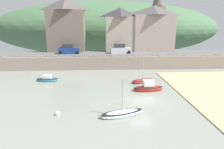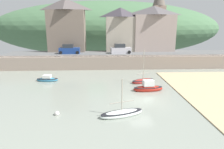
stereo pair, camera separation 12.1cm
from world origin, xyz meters
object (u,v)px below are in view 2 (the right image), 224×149
(fishing_boat_green, at_px, (47,79))
(mooring_buoy, at_px, (57,114))
(waterfront_building_left, at_px, (67,25))
(parked_car_near_slipway, at_px, (69,50))
(sailboat_tall_mast, at_px, (143,81))
(sailboat_far_left, at_px, (148,88))
(church_with_spire, at_px, (158,15))
(waterfront_building_centre, at_px, (120,29))
(sailboat_nearest_shore, at_px, (122,113))
(waterfront_building_right, at_px, (153,28))
(parked_car_by_wall, at_px, (121,49))

(fishing_boat_green, height_order, mooring_buoy, fishing_boat_green)
(waterfront_building_left, xyz_separation_m, parked_car_near_slipway, (0.99, -4.50, -4.88))
(waterfront_building_left, bearing_deg, sailboat_tall_mast, -52.81)
(sailboat_far_left, bearing_deg, waterfront_building_left, 116.06)
(church_with_spire, xyz_separation_m, mooring_buoy, (-17.84, -32.49, -10.22))
(waterfront_building_left, distance_m, waterfront_building_centre, 11.73)
(sailboat_nearest_shore, xyz_separation_m, parked_car_near_slipway, (-8.44, 24.42, 2.98))
(sailboat_far_left, bearing_deg, sailboat_nearest_shore, -125.18)
(sailboat_far_left, bearing_deg, fishing_boat_green, 153.60)
(fishing_boat_green, xyz_separation_m, parked_car_near_slipway, (1.59, 11.90, 2.94))
(waterfront_building_right, bearing_deg, sailboat_tall_mast, -107.13)
(church_with_spire, xyz_separation_m, parked_car_near_slipway, (-20.19, -8.50, -7.16))
(waterfront_building_centre, xyz_separation_m, parked_car_by_wall, (-0.27, -4.50, -3.94))
(waterfront_building_centre, height_order, parked_car_by_wall, waterfront_building_centre)
(parked_car_near_slipway, bearing_deg, sailboat_nearest_shore, -71.32)
(waterfront_building_left, xyz_separation_m, waterfront_building_right, (19.08, 0.00, -0.76))
(sailboat_far_left, distance_m, fishing_boat_green, 15.05)
(sailboat_nearest_shore, bearing_deg, waterfront_building_left, 89.80)
(sailboat_tall_mast, xyz_separation_m, fishing_boat_green, (-14.16, 1.48, 0.03))
(waterfront_building_right, relative_size, mooring_buoy, 20.83)
(fishing_boat_green, distance_m, parked_car_near_slipway, 12.37)
(waterfront_building_left, xyz_separation_m, sailboat_far_left, (13.50, -21.69, -7.70))
(mooring_buoy, bearing_deg, sailboat_far_left, 33.78)
(waterfront_building_right, xyz_separation_m, mooring_buoy, (-15.73, -28.49, -7.18))
(church_with_spire, distance_m, mooring_buoy, 38.45)
(parked_car_near_slipway, bearing_deg, church_with_spire, 22.44)
(sailboat_nearest_shore, bearing_deg, church_with_spire, 52.09)
(sailboat_far_left, distance_m, sailboat_tall_mast, 3.81)
(sailboat_far_left, bearing_deg, sailboat_tall_mast, 83.15)
(parked_car_near_slipway, bearing_deg, mooring_buoy, -84.80)
(parked_car_by_wall, distance_m, mooring_buoy, 25.49)
(sailboat_nearest_shore, xyz_separation_m, fishing_boat_green, (-10.03, 12.52, 0.04))
(waterfront_building_right, distance_m, fishing_boat_green, 26.57)
(waterfront_building_centre, xyz_separation_m, church_with_spire, (9.49, 4.00, 3.22))
(waterfront_building_left, bearing_deg, parked_car_by_wall, -21.51)
(waterfront_building_centre, distance_m, sailboat_far_left, 22.80)
(sailboat_tall_mast, relative_size, parked_car_near_slipway, 1.23)
(waterfront_building_right, height_order, sailboat_far_left, waterfront_building_right)
(sailboat_nearest_shore, bearing_deg, parked_car_by_wall, 67.09)
(church_with_spire, distance_m, sailboat_far_left, 28.62)
(waterfront_building_left, relative_size, sailboat_nearest_shore, 2.53)
(fishing_boat_green, relative_size, mooring_buoy, 7.04)
(waterfront_building_left, xyz_separation_m, waterfront_building_centre, (11.69, 0.00, -0.93))
(parked_car_near_slipway, distance_m, mooring_buoy, 24.30)
(waterfront_building_centre, xyz_separation_m, sailboat_far_left, (1.81, -21.69, -6.76))
(fishing_boat_green, bearing_deg, mooring_buoy, -68.60)
(parked_car_near_slipway, bearing_deg, waterfront_building_left, 102.06)
(waterfront_building_left, xyz_separation_m, church_with_spire, (21.18, 4.00, 2.28))
(waterfront_building_left, xyz_separation_m, sailboat_nearest_shore, (9.44, -28.92, -7.85))
(sailboat_far_left, relative_size, sailboat_tall_mast, 0.78)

